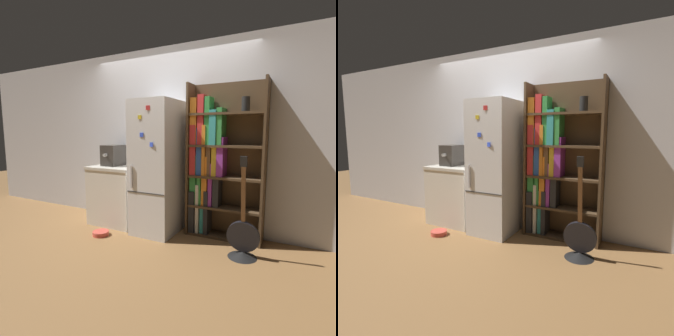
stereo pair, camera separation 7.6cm
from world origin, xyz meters
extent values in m
plane|color=olive|center=(0.00, 0.00, 0.00)|extent=(16.00, 16.00, 0.00)
cube|color=silver|center=(0.00, 0.47, 1.30)|extent=(8.00, 0.05, 2.60)
cube|color=silver|center=(0.00, 0.11, 0.90)|extent=(0.56, 0.67, 1.81)
cube|color=#333333|center=(0.00, -0.22, 0.62)|extent=(0.55, 0.01, 0.01)
cube|color=#B2B2B7|center=(-0.20, -0.24, 0.82)|extent=(0.02, 0.02, 0.30)
cube|color=yellow|center=(-0.07, -0.23, 1.57)|extent=(0.05, 0.01, 0.05)
cube|color=blue|center=(0.10, -0.23, 1.24)|extent=(0.05, 0.02, 0.06)
cube|color=red|center=(0.06, -0.23, 1.68)|extent=(0.05, 0.02, 0.05)
cube|color=blue|center=(-0.04, -0.23, 1.36)|extent=(0.05, 0.01, 0.05)
cube|color=#4C3823|center=(0.41, 0.30, 1.01)|extent=(0.03, 0.29, 2.02)
cube|color=#4C3823|center=(1.36, 0.30, 1.01)|extent=(0.03, 0.29, 2.02)
cube|color=#4C3823|center=(0.88, 0.43, 1.01)|extent=(0.99, 0.03, 2.02)
cube|color=#4C3823|center=(0.88, 0.30, 0.01)|extent=(0.93, 0.26, 0.03)
cube|color=#4C3823|center=(0.88, 0.30, 0.40)|extent=(0.93, 0.26, 0.03)
cube|color=#4C3823|center=(0.88, 0.30, 0.81)|extent=(0.93, 0.26, 0.03)
cube|color=#4C3823|center=(0.88, 0.30, 1.21)|extent=(0.93, 0.26, 0.03)
cube|color=#4C3823|center=(0.88, 0.30, 1.62)|extent=(0.93, 0.26, 0.03)
cube|color=#262628|center=(0.47, 0.30, 0.31)|extent=(0.08, 0.24, 0.57)
cube|color=silver|center=(0.54, 0.30, 0.36)|extent=(0.04, 0.21, 0.66)
cube|color=teal|center=(0.60, 0.31, 0.33)|extent=(0.05, 0.18, 0.59)
cube|color=#262628|center=(0.66, 0.30, 0.32)|extent=(0.06, 0.21, 0.59)
cube|color=#338C3F|center=(0.47, 0.30, 0.75)|extent=(0.09, 0.19, 0.67)
cube|color=#338C3F|center=(0.56, 0.30, 0.70)|extent=(0.05, 0.19, 0.56)
cube|color=orange|center=(0.63, 0.31, 0.75)|extent=(0.07, 0.21, 0.65)
cube|color=purple|center=(0.71, 0.30, 0.70)|extent=(0.05, 0.19, 0.57)
cube|color=#262628|center=(0.79, 0.30, 0.63)|extent=(0.08, 0.20, 0.41)
cube|color=red|center=(0.47, 0.30, 1.15)|extent=(0.08, 0.22, 0.66)
cube|color=#2D59B2|center=(0.56, 0.30, 1.13)|extent=(0.07, 0.19, 0.62)
cube|color=orange|center=(0.62, 0.31, 1.15)|extent=(0.04, 0.24, 0.66)
cube|color=brown|center=(0.68, 0.31, 1.12)|extent=(0.06, 0.20, 0.60)
cube|color=gold|center=(0.76, 0.30, 1.09)|extent=(0.06, 0.20, 0.54)
cube|color=purple|center=(0.84, 0.31, 1.07)|extent=(0.08, 0.24, 0.50)
cube|color=orange|center=(0.47, 0.31, 1.53)|extent=(0.09, 0.24, 0.60)
cube|color=red|center=(0.57, 0.30, 1.55)|extent=(0.08, 0.21, 0.64)
cube|color=#338C3F|center=(0.66, 0.30, 1.53)|extent=(0.06, 0.20, 0.61)
cube|color=teal|center=(0.74, 0.30, 1.45)|extent=(0.09, 0.24, 0.44)
cube|color=#338C3F|center=(0.82, 0.31, 1.46)|extent=(0.07, 0.24, 0.46)
cylinder|color=black|center=(1.12, 0.30, 1.72)|extent=(0.10, 0.10, 0.18)
cube|color=silver|center=(-0.73, 0.15, 0.42)|extent=(0.75, 0.60, 0.84)
cube|color=beige|center=(-0.73, 0.15, 0.86)|extent=(0.77, 0.62, 0.04)
cube|color=#38332D|center=(-0.83, 0.19, 1.04)|extent=(0.25, 0.32, 0.31)
cylinder|color=#A5A39E|center=(-0.83, 0.00, 1.05)|extent=(0.04, 0.06, 0.04)
cone|color=black|center=(1.23, -0.15, 0.03)|extent=(0.32, 0.32, 0.06)
cylinder|color=black|center=(1.23, -0.15, 0.24)|extent=(0.36, 0.09, 0.36)
cube|color=brown|center=(1.23, -0.22, 0.73)|extent=(0.04, 0.11, 0.61)
cube|color=black|center=(1.23, -0.27, 1.09)|extent=(0.07, 0.04, 0.11)
cylinder|color=#D84C3F|center=(-0.61, -0.39, 0.03)|extent=(0.22, 0.22, 0.06)
torus|color=#D84C3F|center=(-0.61, -0.39, 0.05)|extent=(0.22, 0.22, 0.01)
camera|label=1|loc=(1.75, -3.00, 1.38)|focal=28.00mm
camera|label=2|loc=(1.82, -2.96, 1.38)|focal=28.00mm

